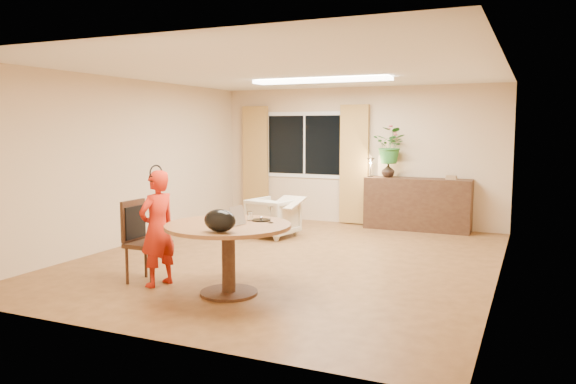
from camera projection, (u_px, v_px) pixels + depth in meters
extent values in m
plane|color=brown|center=(289.00, 259.00, 7.88)|extent=(6.50, 6.50, 0.00)
plane|color=white|center=(290.00, 71.00, 7.58)|extent=(6.50, 6.50, 0.00)
plane|color=#D7B48B|center=(358.00, 156.00, 10.68)|extent=(5.50, 0.00, 5.50)
plane|color=#D7B48B|center=(130.00, 162.00, 8.84)|extent=(0.00, 6.50, 6.50)
plane|color=#D7B48B|center=(502.00, 173.00, 6.62)|extent=(0.00, 6.50, 6.50)
cube|color=white|center=(305.00, 145.00, 11.09)|extent=(1.70, 0.02, 1.30)
cube|color=black|center=(304.00, 145.00, 11.08)|extent=(1.55, 0.01, 1.15)
cube|color=white|center=(304.00, 145.00, 11.08)|extent=(0.04, 0.01, 1.15)
cube|color=olive|center=(256.00, 162.00, 11.48)|extent=(0.55, 0.08, 2.25)
cube|color=olive|center=(354.00, 164.00, 10.63)|extent=(0.55, 0.08, 2.25)
cube|color=white|center=(321.00, 80.00, 8.68)|extent=(2.20, 0.35, 0.05)
cylinder|color=brown|center=(228.00, 226.00, 6.14)|extent=(1.38, 1.38, 0.04)
cylinder|color=black|center=(229.00, 261.00, 6.18)|extent=(0.15, 0.15, 0.75)
cylinder|color=black|center=(229.00, 293.00, 6.22)|extent=(0.64, 0.64, 0.03)
imported|color=red|center=(157.00, 228.00, 6.49)|extent=(0.55, 0.43, 1.35)
imported|color=#C5B29C|center=(273.00, 217.00, 9.47)|extent=(0.83, 0.85, 0.66)
cube|color=black|center=(417.00, 204.00, 10.08)|extent=(1.87, 0.46, 0.94)
imported|color=black|center=(388.00, 170.00, 10.23)|extent=(0.25, 0.25, 0.25)
imported|color=#2F6325|center=(391.00, 146.00, 10.16)|extent=(0.68, 0.62, 0.66)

